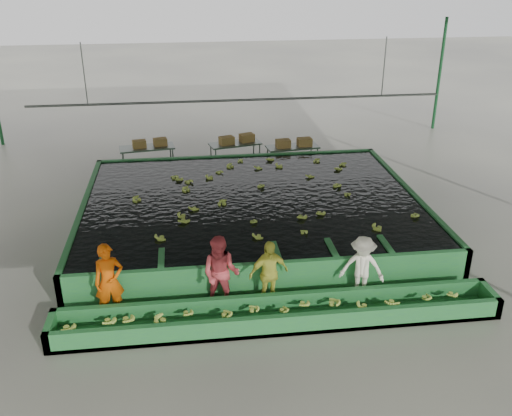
{
  "coord_description": "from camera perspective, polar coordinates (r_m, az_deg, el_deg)",
  "views": [
    {
      "loc": [
        -1.87,
        -14.01,
        7.62
      ],
      "look_at": [
        0.0,
        0.5,
        1.0
      ],
      "focal_mm": 40.0,
      "sensor_mm": 36.0,
      "label": 1
    }
  ],
  "objects": [
    {
      "name": "tank_water",
      "position": [
        17.03,
        -0.43,
        0.91
      ],
      "size": [
        9.7,
        7.7,
        0.0
      ],
      "primitive_type": "cube",
      "color": "black",
      "rests_on": "flotation_tank"
    },
    {
      "name": "box_stack_left",
      "position": [
        21.86,
        -10.55,
        6.08
      ],
      "size": [
        1.32,
        0.61,
        0.27
      ],
      "primitive_type": null,
      "rotation": [
        0.0,
        0.0,
        0.21
      ],
      "color": "olive",
      "rests_on": "packing_table_left"
    },
    {
      "name": "rail_hanger_right",
      "position": [
        20.54,
        12.69,
        13.62
      ],
      "size": [
        0.04,
        0.04,
        2.0
      ],
      "primitive_type": "cylinder",
      "color": "#59605B",
      "rests_on": "shed_roof"
    },
    {
      "name": "flotation_tank",
      "position": [
        17.19,
        -0.43,
        -0.31
      ],
      "size": [
        10.0,
        8.0,
        0.9
      ],
      "primitive_type": null,
      "color": "#246C31",
      "rests_on": "ground"
    },
    {
      "name": "shed_posts",
      "position": [
        15.04,
        0.24,
        4.43
      ],
      "size": [
        20.0,
        22.0,
        5.0
      ],
      "primitive_type": null,
      "color": "#154A23",
      "rests_on": "ground"
    },
    {
      "name": "packing_table_right",
      "position": [
        21.81,
        3.64,
        5.08
      ],
      "size": [
        2.04,
        1.02,
        0.89
      ],
      "primitive_type": null,
      "rotation": [
        0.0,
        0.0,
        0.13
      ],
      "color": "#59605B",
      "rests_on": "ground"
    },
    {
      "name": "ground",
      "position": [
        16.06,
        0.23,
        -3.98
      ],
      "size": [
        80.0,
        80.0,
        0.0
      ],
      "primitive_type": "plane",
      "color": "gray",
      "rests_on": "ground"
    },
    {
      "name": "worker_a",
      "position": [
        13.2,
        -14.48,
        -7.11
      ],
      "size": [
        0.75,
        0.6,
        1.81
      ],
      "primitive_type": "imported",
      "rotation": [
        0.0,
        0.0,
        0.28
      ],
      "color": "#D64F06",
      "rests_on": "ground"
    },
    {
      "name": "worker_c",
      "position": [
        13.22,
        1.27,
        -6.57
      ],
      "size": [
        1.05,
        0.66,
        1.65
      ],
      "primitive_type": "imported",
      "rotation": [
        0.0,
        0.0,
        0.28
      ],
      "color": "#D2D340",
      "rests_on": "ground"
    },
    {
      "name": "worker_b",
      "position": [
        13.08,
        -3.53,
        -6.56
      ],
      "size": [
        1.06,
        0.93,
        1.82
      ],
      "primitive_type": "imported",
      "rotation": [
        0.0,
        0.0,
        -0.31
      ],
      "color": "#BE3D42",
      "rests_on": "ground"
    },
    {
      "name": "packing_table_mid",
      "position": [
        22.15,
        -2.09,
        5.42
      ],
      "size": [
        2.08,
        1.2,
        0.89
      ],
      "primitive_type": null,
      "rotation": [
        0.0,
        0.0,
        0.22
      ],
      "color": "#59605B",
      "rests_on": "ground"
    },
    {
      "name": "packing_table_left",
      "position": [
        21.99,
        -10.77,
        4.89
      ],
      "size": [
        2.11,
        1.08,
        0.92
      ],
      "primitive_type": null,
      "rotation": [
        0.0,
        0.0,
        0.14
      ],
      "color": "#59605B",
      "rests_on": "ground"
    },
    {
      "name": "rail_hanger_left",
      "position": [
        19.61,
        -16.82,
        12.7
      ],
      "size": [
        0.04,
        0.04,
        2.0
      ],
      "primitive_type": "cylinder",
      "color": "#59605B",
      "rests_on": "shed_roof"
    },
    {
      "name": "cableway_rail",
      "position": [
        19.66,
        -1.7,
        10.73
      ],
      "size": [
        0.08,
        0.08,
        14.0
      ],
      "primitive_type": "cylinder",
      "color": "#59605B",
      "rests_on": "shed_roof"
    },
    {
      "name": "floating_bananas",
      "position": [
        17.76,
        -0.74,
        1.93
      ],
      "size": [
        8.22,
        5.6,
        0.11
      ],
      "primitive_type": null,
      "color": "#A1BC3F",
      "rests_on": "tank_water"
    },
    {
      "name": "sorting_trough",
      "position": [
        12.89,
        2.37,
        -10.54
      ],
      "size": [
        10.0,
        1.0,
        0.5
      ],
      "primitive_type": null,
      "color": "#246C31",
      "rests_on": "ground"
    },
    {
      "name": "worker_d",
      "position": [
        13.7,
        10.56,
        -5.92
      ],
      "size": [
        1.18,
        0.91,
        1.62
      ],
      "primitive_type": "imported",
      "rotation": [
        0.0,
        0.0,
        -0.34
      ],
      "color": "white",
      "rests_on": "ground"
    },
    {
      "name": "trough_bananas",
      "position": [
        12.81,
        2.38,
        -9.99
      ],
      "size": [
        8.98,
        0.6,
        0.12
      ],
      "primitive_type": null,
      "color": "#A1BC3F",
      "rests_on": "sorting_trough"
    },
    {
      "name": "box_stack_mid",
      "position": [
        22.03,
        -1.92,
        6.54
      ],
      "size": [
        1.42,
        0.8,
        0.3
      ],
      "primitive_type": null,
      "rotation": [
        0.0,
        0.0,
        0.32
      ],
      "color": "olive",
      "rests_on": "packing_table_mid"
    },
    {
      "name": "box_stack_right",
      "position": [
        21.64,
        3.8,
        6.17
      ],
      "size": [
        1.39,
        0.52,
        0.29
      ],
      "primitive_type": null,
      "rotation": [
        0.0,
        0.0,
        0.1
      ],
      "color": "olive",
      "rests_on": "packing_table_right"
    },
    {
      "name": "shed_roof",
      "position": [
        14.38,
        0.26,
        13.84
      ],
      "size": [
        20.0,
        22.0,
        0.04
      ],
      "primitive_type": "cube",
      "color": "gray",
      "rests_on": "shed_posts"
    }
  ]
}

